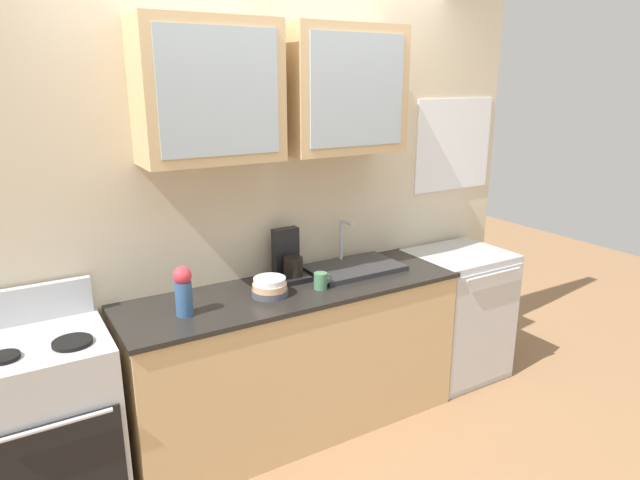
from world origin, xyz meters
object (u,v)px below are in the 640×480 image
bowl_stack (270,287)px  dishwasher (457,314)px  vase (183,290)px  stove_range (50,427)px  sink_faucet (354,267)px  coffee_maker (289,260)px  cup_near_sink (321,281)px

bowl_stack → dishwasher: (1.42, 0.03, -0.49)m
vase → dishwasher: 1.98m
stove_range → dishwasher: bearing=-0.1°
dishwasher → sink_faucet: bearing=174.1°
dishwasher → coffee_maker: bearing=172.4°
dishwasher → bowl_stack: bearing=-178.9°
stove_range → coffee_maker: bearing=6.7°
cup_near_sink → coffee_maker: coffee_maker is taller
vase → cup_near_sink: size_ratio=2.28×
coffee_maker → stove_range: bearing=-173.3°
cup_near_sink → coffee_maker: 0.26m
stove_range → sink_faucet: size_ratio=1.89×
sink_faucet → coffee_maker: (-0.40, 0.08, 0.09)m
bowl_stack → vase: 0.48m
sink_faucet → vase: size_ratio=2.24×
sink_faucet → coffee_maker: same height
bowl_stack → cup_near_sink: (0.29, -0.05, -0.00)m
sink_faucet → cup_near_sink: sink_faucet is taller
bowl_stack → coffee_maker: 0.29m
bowl_stack → coffee_maker: bearing=41.1°
vase → bowl_stack: bearing=1.9°
vase → coffee_maker: size_ratio=0.86×
vase → coffee_maker: bearing=16.6°
stove_range → coffee_maker: size_ratio=3.66×
stove_range → cup_near_sink: (1.41, -0.09, 0.48)m
vase → coffee_maker: coffee_maker is taller
stove_range → sink_faucet: sink_faucet is taller
bowl_stack → cup_near_sink: bowl_stack is taller
stove_range → vase: vase is taller
bowl_stack → cup_near_sink: size_ratio=1.78×
stove_range → bowl_stack: stove_range is taller
sink_faucet → bowl_stack: size_ratio=2.86×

